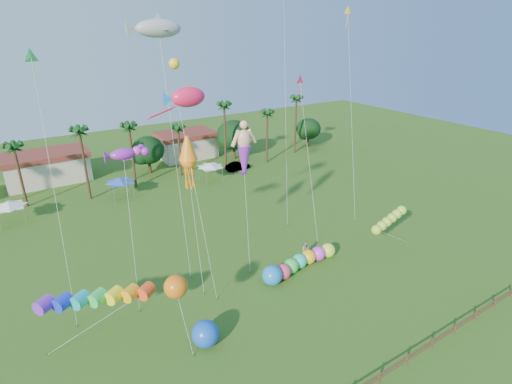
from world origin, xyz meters
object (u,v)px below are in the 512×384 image
car_b (238,166)px  caterpillar_inflatable (297,263)px  blue_ball (205,334)px  spectator_b (306,250)px

car_b → caterpillar_inflatable: 31.82m
caterpillar_inflatable → blue_ball: bearing=-167.7°
car_b → caterpillar_inflatable: size_ratio=0.44×
blue_ball → car_b: bearing=56.2°
spectator_b → caterpillar_inflatable: caterpillar_inflatable is taller
caterpillar_inflatable → blue_ball: (-12.47, -4.28, 0.24)m
car_b → spectator_b: size_ratio=2.33×
spectator_b → car_b: bearing=138.1°
car_b → spectator_b: bearing=161.4°
car_b → blue_ball: size_ratio=1.98×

